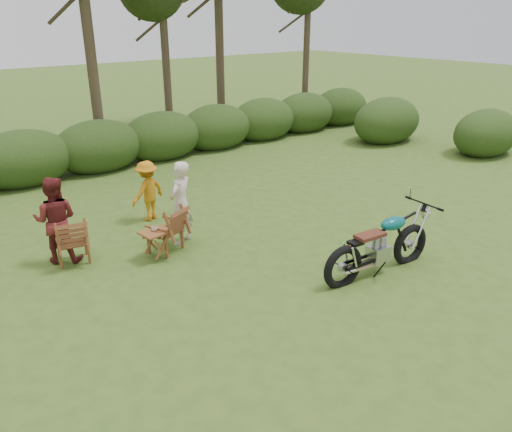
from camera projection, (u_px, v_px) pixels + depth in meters
ground at (341, 300)px, 7.66m from camera, size 80.00×80.00×0.00m
tree_line at (91, 24)px, 13.49m from camera, size 22.52×11.62×8.14m
motorcycle at (376, 272)px, 8.48m from camera, size 2.27×1.08×1.25m
lawn_chair_right at (166, 251)px, 9.24m from camera, size 0.79×0.79×0.88m
lawn_chair_left at (75, 261)px, 8.85m from camera, size 0.71×0.71×0.85m
side_table at (156, 245)px, 8.86m from camera, size 0.56×0.49×0.53m
cup at (154, 229)px, 8.76m from camera, size 0.12×0.12×0.09m
adult_a at (183, 242)px, 9.59m from camera, size 0.70×0.62×1.61m
adult_b at (62, 260)px, 8.89m from camera, size 0.95×0.91×1.55m
child at (150, 219)px, 10.67m from camera, size 0.93×0.70×1.28m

